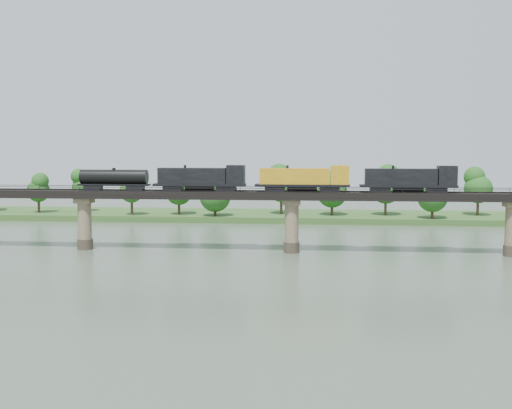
{
  "coord_description": "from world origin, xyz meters",
  "views": [
    {
      "loc": [
        4.99,
        -89.12,
        20.05
      ],
      "look_at": [
        -6.71,
        30.0,
        9.0
      ],
      "focal_mm": 45.0,
      "sensor_mm": 36.0,
      "label": 1
    }
  ],
  "objects": [
    {
      "name": "ground",
      "position": [
        0.0,
        0.0,
        0.0
      ],
      "size": [
        400.0,
        400.0,
        0.0
      ],
      "primitive_type": "plane",
      "color": "#3D4E3D",
      "rests_on": "ground"
    },
    {
      "name": "far_bank",
      "position": [
        0.0,
        85.0,
        0.8
      ],
      "size": [
        300.0,
        24.0,
        1.6
      ],
      "primitive_type": "cube",
      "color": "#2C5120",
      "rests_on": "ground"
    },
    {
      "name": "bridge",
      "position": [
        0.0,
        30.0,
        5.46
      ],
      "size": [
        236.0,
        30.0,
        11.5
      ],
      "color": "#473A2D",
      "rests_on": "ground"
    },
    {
      "name": "bridge_superstructure",
      "position": [
        0.0,
        30.0,
        11.79
      ],
      "size": [
        220.0,
        4.9,
        0.75
      ],
      "color": "black",
      "rests_on": "bridge"
    },
    {
      "name": "far_treeline",
      "position": [
        -8.21,
        80.52,
        8.83
      ],
      "size": [
        289.06,
        17.54,
        13.6
      ],
      "color": "#382619",
      "rests_on": "far_bank"
    },
    {
      "name": "freight_train",
      "position": [
        -4.36,
        30.0,
        13.83
      ],
      "size": [
        70.89,
        2.76,
        4.88
      ],
      "color": "black",
      "rests_on": "bridge"
    }
  ]
}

